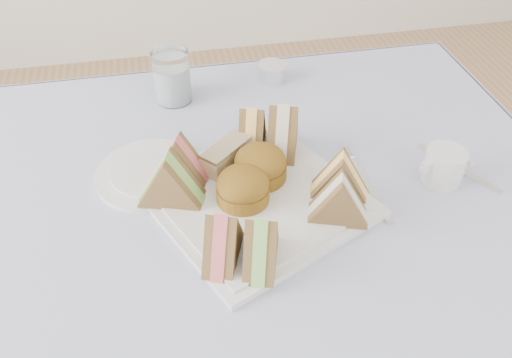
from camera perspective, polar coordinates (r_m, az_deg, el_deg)
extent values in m
cube|color=brown|center=(1.15, 2.13, -17.83)|extent=(0.90, 0.90, 0.74)
cube|color=silver|center=(0.85, 2.74, -4.75)|extent=(1.02, 1.02, 0.01)
cube|color=silver|center=(0.87, 0.00, -2.17)|extent=(0.40, 0.40, 0.01)
cylinder|color=brown|center=(0.85, -1.40, -0.86)|extent=(0.11, 0.11, 0.06)
cylinder|color=brown|center=(0.89, 0.45, 1.51)|extent=(0.12, 0.12, 0.06)
cube|color=#D8C688|center=(0.92, -3.14, 2.44)|extent=(0.09, 0.09, 0.04)
cylinder|color=silver|center=(0.94, -11.05, 0.53)|extent=(0.22, 0.22, 0.01)
cylinder|color=white|center=(1.10, -8.84, 10.62)|extent=(0.09, 0.09, 0.11)
cylinder|color=white|center=(1.18, 1.67, 11.05)|extent=(0.06, 0.06, 0.03)
cube|color=white|center=(1.00, 20.48, 1.07)|extent=(0.09, 0.15, 0.00)
cube|color=white|center=(0.92, 11.91, -1.03)|extent=(0.02, 0.17, 0.00)
cylinder|color=silver|center=(0.95, 19.16, 1.30)|extent=(0.08, 0.08, 0.06)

